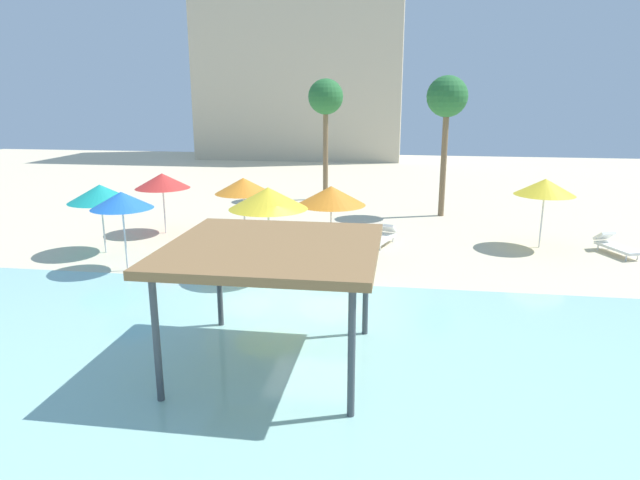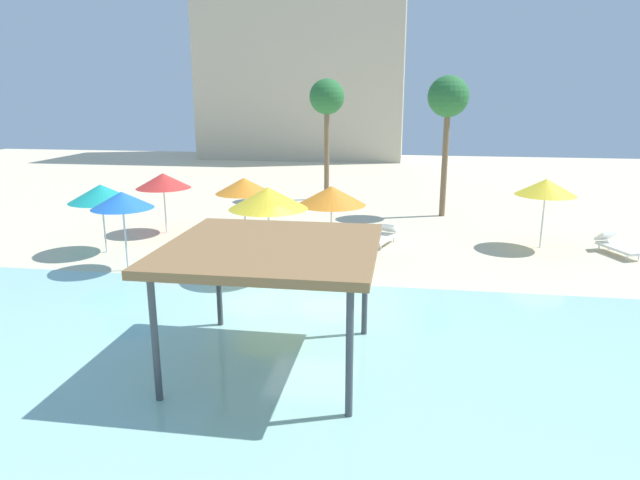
% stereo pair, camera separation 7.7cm
% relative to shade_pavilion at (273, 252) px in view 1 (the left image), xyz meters
% --- Properties ---
extents(ground_plane, '(80.00, 80.00, 0.00)m').
position_rel_shade_pavilion_xyz_m(ground_plane, '(0.16, 3.89, -2.57)').
color(ground_plane, beige).
extents(lagoon_water, '(44.00, 13.50, 0.04)m').
position_rel_shade_pavilion_xyz_m(lagoon_water, '(0.16, -1.36, -2.55)').
color(lagoon_water, '#99D1C6').
rests_on(lagoon_water, ground).
extents(shade_pavilion, '(4.36, 4.36, 2.74)m').
position_rel_shade_pavilion_xyz_m(shade_pavilion, '(0.00, 0.00, 0.00)').
color(shade_pavilion, '#42474C').
rests_on(shade_pavilion, ground).
extents(beach_umbrella_orange_0, '(2.42, 2.42, 2.64)m').
position_rel_shade_pavilion_xyz_m(beach_umbrella_orange_0, '(0.16, 8.22, -0.27)').
color(beach_umbrella_orange_0, silver).
rests_on(beach_umbrella_orange_0, ground).
extents(beach_umbrella_orange_1, '(2.09, 2.09, 2.79)m').
position_rel_shade_pavilion_xyz_m(beach_umbrella_orange_1, '(-3.12, 8.65, -0.07)').
color(beach_umbrella_orange_1, silver).
rests_on(beach_umbrella_orange_1, ground).
extents(beach_umbrella_yellow_3, '(2.24, 2.24, 2.67)m').
position_rel_shade_pavilion_xyz_m(beach_umbrella_yellow_3, '(7.92, 10.93, -0.22)').
color(beach_umbrella_yellow_3, silver).
rests_on(beach_umbrella_yellow_3, ground).
extents(beach_umbrella_red_4, '(2.27, 2.27, 2.55)m').
position_rel_shade_pavilion_xyz_m(beach_umbrella_red_4, '(-7.29, 11.02, -0.34)').
color(beach_umbrella_red_4, silver).
rests_on(beach_umbrella_red_4, ground).
extents(beach_umbrella_yellow_5, '(2.48, 2.48, 2.95)m').
position_rel_shade_pavilion_xyz_m(beach_umbrella_yellow_5, '(-1.51, 5.81, 0.03)').
color(beach_umbrella_yellow_5, silver).
rests_on(beach_umbrella_yellow_5, ground).
extents(beach_umbrella_blue_6, '(2.01, 2.01, 2.68)m').
position_rel_shade_pavilion_xyz_m(beach_umbrella_blue_6, '(-6.40, 5.85, -0.18)').
color(beach_umbrella_blue_6, silver).
rests_on(beach_umbrella_blue_6, ground).
extents(beach_umbrella_teal_7, '(2.34, 2.34, 2.56)m').
position_rel_shade_pavilion_xyz_m(beach_umbrella_teal_7, '(-8.26, 7.80, -0.33)').
color(beach_umbrella_teal_7, silver).
rests_on(beach_umbrella_teal_7, ground).
extents(lounge_chair_0, '(1.26, 1.98, 0.74)m').
position_rel_shade_pavilion_xyz_m(lounge_chair_0, '(10.45, 10.42, -2.24)').
color(lounge_chair_0, white).
rests_on(lounge_chair_0, ground).
extents(lounge_chair_3, '(1.16, 1.99, 0.74)m').
position_rel_shade_pavilion_xyz_m(lounge_chair_3, '(1.92, 10.46, -2.24)').
color(lounge_chair_3, white).
rests_on(lounge_chair_3, ground).
extents(palm_tree_0, '(1.90, 1.90, 6.54)m').
position_rel_shade_pavilion_xyz_m(palm_tree_0, '(-1.66, 19.87, 2.85)').
color(palm_tree_0, brown).
rests_on(palm_tree_0, ground).
extents(palm_tree_1, '(1.90, 1.90, 6.58)m').
position_rel_shade_pavilion_xyz_m(palm_tree_1, '(4.50, 16.31, 2.88)').
color(palm_tree_1, brown).
rests_on(palm_tree_1, ground).
extents(hotel_block_0, '(18.13, 9.09, 19.35)m').
position_rel_shade_pavilion_xyz_m(hotel_block_0, '(-6.84, 41.80, 7.10)').
color(hotel_block_0, beige).
rests_on(hotel_block_0, ground).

